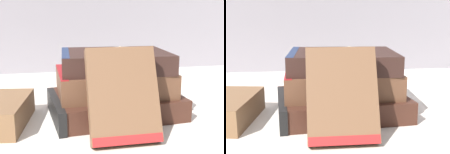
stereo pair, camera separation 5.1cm
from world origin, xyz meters
The scene contains 7 objects.
ground_plane centered at (0.00, 0.00, 0.00)m, with size 3.00×3.00×0.00m, color silver.
book_flat_bottom centered at (0.01, 0.01, 0.02)m, with size 0.23×0.18×0.04m.
book_flat_middle centered at (0.01, 0.03, 0.06)m, with size 0.19×0.15×0.04m.
book_flat_top centered at (0.01, 0.03, 0.09)m, with size 0.19×0.15×0.03m.
book_leaning_front centered at (0.00, -0.10, 0.06)m, with size 0.10×0.07×0.13m.
pocket_watch centered at (0.03, 0.02, 0.11)m, with size 0.06×0.06×0.01m.
reading_glasses centered at (-0.03, 0.18, 0.00)m, with size 0.11×0.07×0.00m.
Camera 1 is at (-0.10, -0.49, 0.18)m, focal length 50.00 mm.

